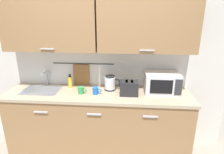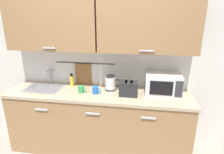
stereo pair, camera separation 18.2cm
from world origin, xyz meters
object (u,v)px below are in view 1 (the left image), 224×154
(mug_near_sink, at_px, (81,90))
(electric_kettle, at_px, (110,83))
(mug_by_kettle, at_px, (96,91))
(microwave, at_px, (162,82))
(toaster, at_px, (129,88))
(dish_soap_bottle, at_px, (70,82))

(mug_near_sink, bearing_deg, electric_kettle, 23.99)
(electric_kettle, bearing_deg, mug_by_kettle, -136.69)
(microwave, distance_m, mug_by_kettle, 0.91)
(mug_near_sink, bearing_deg, toaster, 1.25)
(dish_soap_bottle, distance_m, mug_near_sink, 0.30)
(dish_soap_bottle, height_order, mug_by_kettle, dish_soap_bottle)
(dish_soap_bottle, bearing_deg, electric_kettle, -4.45)
(dish_soap_bottle, relative_size, toaster, 0.77)
(dish_soap_bottle, bearing_deg, toaster, -13.21)
(electric_kettle, distance_m, dish_soap_bottle, 0.59)
(electric_kettle, relative_size, mug_by_kettle, 1.89)
(microwave, height_order, dish_soap_bottle, microwave)
(mug_near_sink, distance_m, toaster, 0.64)
(microwave, height_order, mug_by_kettle, microwave)
(microwave, height_order, toaster, microwave)
(dish_soap_bottle, relative_size, mug_by_kettle, 1.63)
(electric_kettle, relative_size, toaster, 0.89)
(electric_kettle, distance_m, mug_by_kettle, 0.25)
(dish_soap_bottle, distance_m, toaster, 0.88)
(dish_soap_bottle, xyz_separation_m, mug_by_kettle, (0.41, -0.21, -0.04))
(dish_soap_bottle, height_order, mug_near_sink, dish_soap_bottle)
(mug_by_kettle, bearing_deg, electric_kettle, 43.31)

